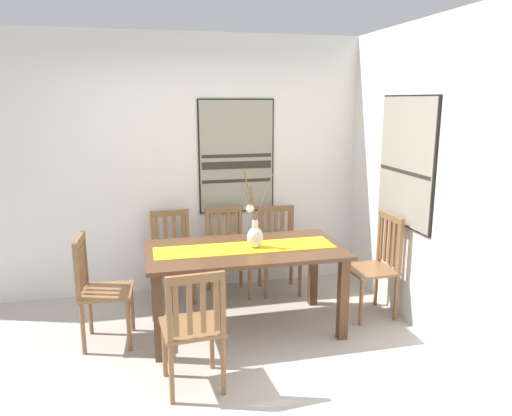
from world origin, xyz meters
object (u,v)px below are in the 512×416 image
at_px(dining_table, 245,260).
at_px(chair_2, 278,246).
at_px(chair_5, 172,254).
at_px(chair_0, 227,250).
at_px(painting_on_back_wall, 236,157).
at_px(centerpiece_vase, 255,233).
at_px(chair_3, 377,264).
at_px(chair_1, 99,288).
at_px(chair_4, 193,327).
at_px(painting_on_side_wall, 407,162).

distance_m(dining_table, chair_2, 1.01).
bearing_deg(chair_5, chair_0, 0.02).
bearing_deg(painting_on_back_wall, centerpiece_vase, -93.35).
bearing_deg(chair_3, chair_1, 179.68).
bearing_deg(centerpiece_vase, chair_0, 96.15).
xyz_separation_m(dining_table, chair_2, (0.55, 0.84, -0.16)).
xyz_separation_m(centerpiece_vase, chair_5, (-0.66, 0.87, -0.41)).
relative_size(chair_4, painting_on_side_wall, 0.78).
xyz_separation_m(chair_3, chair_4, (-1.83, -0.86, -0.03)).
xyz_separation_m(chair_2, chair_5, (-1.13, 0.02, -0.00)).
xyz_separation_m(centerpiece_vase, chair_0, (-0.09, 0.87, -0.41)).
relative_size(dining_table, chair_2, 1.89).
distance_m(chair_1, painting_on_back_wall, 2.00).
relative_size(chair_1, chair_4, 1.03).
relative_size(painting_on_back_wall, painting_on_side_wall, 1.02).
distance_m(chair_0, painting_on_back_wall, 1.00).
distance_m(chair_1, painting_on_side_wall, 2.91).
height_order(dining_table, chair_3, chair_3).
xyz_separation_m(chair_2, painting_on_back_wall, (-0.40, 0.28, 0.95)).
bearing_deg(dining_table, chair_4, -123.02).
height_order(centerpiece_vase, chair_3, centerpiece_vase).
height_order(chair_1, painting_on_side_wall, painting_on_side_wall).
height_order(chair_2, painting_on_side_wall, painting_on_side_wall).
bearing_deg(chair_2, chair_0, 178.24).
height_order(centerpiece_vase, painting_on_back_wall, painting_on_back_wall).
xyz_separation_m(chair_5, painting_on_side_wall, (2.08, -0.88, 1.00)).
height_order(chair_0, chair_4, chair_0).
bearing_deg(chair_2, painting_on_back_wall, 145.09).
xyz_separation_m(chair_1, chair_2, (1.79, 0.81, -0.01)).
height_order(chair_0, chair_5, chair_0).
distance_m(dining_table, chair_4, 1.02).
bearing_deg(chair_4, chair_5, 91.06).
xyz_separation_m(chair_1, chair_5, (0.66, 0.83, -0.01)).
bearing_deg(chair_2, painting_on_side_wall, -42.15).
relative_size(chair_0, chair_5, 1.01).
relative_size(chair_3, chair_4, 1.07).
xyz_separation_m(chair_2, chair_4, (-1.10, -1.68, -0.00)).
relative_size(centerpiece_vase, chair_3, 0.72).
bearing_deg(dining_table, painting_on_back_wall, 82.42).
xyz_separation_m(chair_0, chair_4, (-0.54, -1.70, -0.00)).
distance_m(dining_table, painting_on_back_wall, 1.37).
height_order(chair_3, painting_on_back_wall, painting_on_back_wall).
bearing_deg(painting_on_side_wall, chair_0, 149.77).
bearing_deg(centerpiece_vase, chair_4, -127.37).
bearing_deg(chair_1, painting_on_side_wall, -1.12).
height_order(chair_1, painting_on_back_wall, painting_on_back_wall).
bearing_deg(painting_on_back_wall, chair_0, -121.68).
relative_size(chair_5, painting_on_side_wall, 0.77).
bearing_deg(chair_2, chair_3, -48.22).
bearing_deg(chair_0, chair_1, -146.08).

